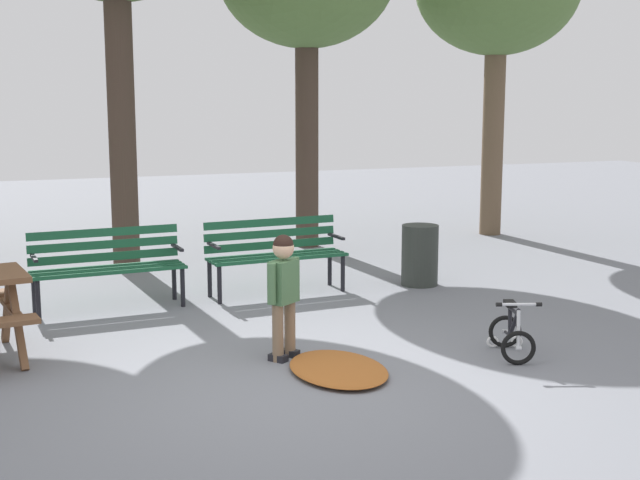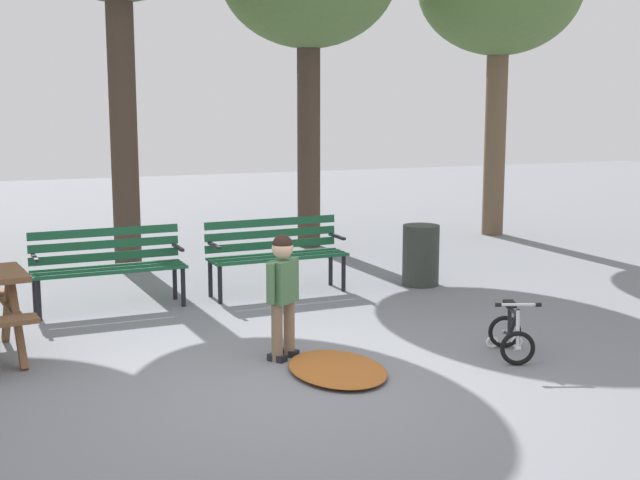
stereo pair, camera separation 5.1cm
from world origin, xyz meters
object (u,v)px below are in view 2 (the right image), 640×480
object	(u,v)px
kids_bicycle	(511,334)
park_bench_far_left	(108,261)
park_bench_left	(275,249)
child_standing	(283,286)
trash_bin	(421,255)

from	to	relation	value
kids_bicycle	park_bench_far_left	bearing A→B (deg)	135.61
park_bench_left	kids_bicycle	xyz separation A→B (m)	(1.19, -3.09, -0.31)
park_bench_far_left	park_bench_left	xyz separation A→B (m)	(1.90, 0.07, 0.00)
child_standing	park_bench_far_left	bearing A→B (deg)	116.39
park_bench_far_left	trash_bin	bearing A→B (deg)	-2.22
park_bench_left	child_standing	world-z (taller)	child_standing
park_bench_far_left	park_bench_left	distance (m)	1.90
park_bench_left	child_standing	distance (m)	2.57
park_bench_far_left	park_bench_left	world-z (taller)	same
park_bench_far_left	trash_bin	xyz separation A→B (m)	(3.66, -0.14, -0.15)
child_standing	trash_bin	size ratio (longest dim) A/B	1.51
child_standing	kids_bicycle	xyz separation A→B (m)	(1.90, -0.63, -0.45)
park_bench_left	kids_bicycle	world-z (taller)	park_bench_left
park_bench_far_left	park_bench_left	size ratio (longest dim) A/B	1.00
park_bench_left	trash_bin	world-z (taller)	park_bench_left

